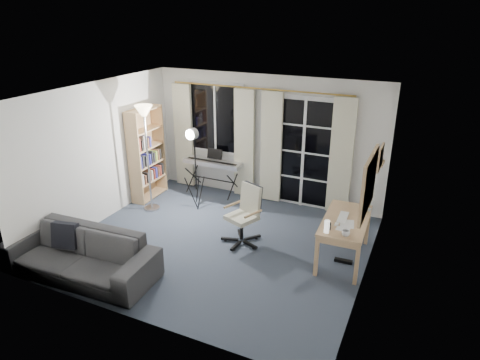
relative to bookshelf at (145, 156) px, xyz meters
name	(u,v)px	position (x,y,z in m)	size (l,w,h in m)	color
floor	(219,244)	(2.12, -1.06, -0.85)	(4.50, 4.00, 0.02)	#36414F
window	(216,118)	(1.07, 0.92, 0.66)	(1.20, 0.08, 1.40)	white
french_door	(304,153)	(2.87, 0.92, 0.18)	(1.32, 0.09, 2.11)	white
curtains	(257,145)	(1.98, 0.82, 0.25)	(3.60, 0.07, 2.13)	gold
bookshelf	(145,156)	(0.00, 0.00, 0.00)	(0.30, 0.83, 1.78)	tan
torchiere_lamp	(145,127)	(0.39, -0.44, 0.73)	(0.35, 0.35, 1.95)	#B2B2B7
keyboard_piano	(213,163)	(1.12, 0.64, -0.19)	(1.20, 0.58, 0.87)	black
studio_light	(193,143)	(1.10, -0.03, 0.41)	(0.32, 0.32, 1.56)	black
office_chair	(247,209)	(2.48, -0.76, -0.29)	(0.66, 0.66, 0.95)	black
desk	(345,224)	(4.00, -0.66, -0.27)	(0.67, 1.26, 0.66)	tan
monitor	(367,194)	(4.20, -0.21, 0.07)	(0.16, 0.48, 0.41)	silver
desk_clutter	(338,234)	(3.95, -0.88, -0.33)	(0.37, 0.76, 0.84)	white
mug	(346,233)	(4.10, -1.16, -0.13)	(0.11, 0.09, 0.11)	silver
wall_mirror	(369,184)	(4.34, -1.41, 0.71)	(0.04, 0.94, 0.74)	tan
framed_print	(380,158)	(4.35, -0.51, 0.76)	(0.03, 0.42, 0.32)	tan
wall_shelf	(379,159)	(4.28, -0.01, 0.56)	(0.16, 0.30, 0.18)	tan
sofa	(78,248)	(0.75, -2.61, -0.42)	(2.21, 0.75, 0.85)	#333235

